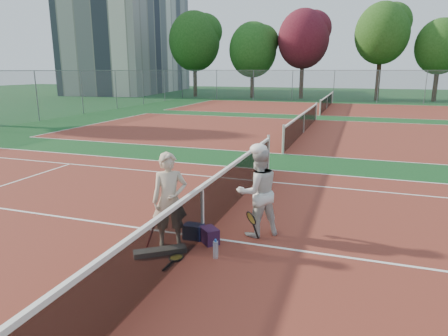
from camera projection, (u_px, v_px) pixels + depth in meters
The scene contains 23 objects.
ground at pixel (203, 237), 7.48m from camera, with size 130.00×130.00×0.00m, color #113E1A.
court_main at pixel (203, 237), 7.48m from camera, with size 23.77×10.97×0.01m, color maroon.
court_far_a at pixel (303, 133), 19.88m from camera, with size 23.77×10.97×0.01m, color maroon.
court_far_b at pixel (327, 108), 32.28m from camera, with size 23.77×10.97×0.01m, color maroon.
net_main at pixel (202, 212), 7.35m from camera, with size 0.10×10.98×1.02m, color black, non-canonical shape.
net_far_a at pixel (304, 122), 19.76m from camera, with size 0.10×10.98×1.02m, color black, non-canonical shape.
net_far_b at pixel (327, 102), 32.16m from camera, with size 0.10×10.98×1.02m, color black, non-canonical shape.
fence_back at pixel (334, 86), 38.36m from camera, with size 32.00×0.06×3.00m, color slate, non-canonical shape.
apartment_block at pixel (132, 36), 54.88m from camera, with size 10.00×22.00×15.00m, color beige.
player_a at pixel (170, 200), 6.96m from camera, with size 0.61×0.40×1.69m, color #C2AE96.
player_b at pixel (258, 192), 7.41m from camera, with size 0.82×0.64×1.69m, color silver.
racket_red at pixel (155, 232), 6.98m from camera, with size 0.23×0.27×0.58m, color maroon, non-canonical shape.
racket_black_held at pixel (251, 226), 7.25m from camera, with size 0.25×0.27×0.57m, color black, non-canonical shape.
racket_spare at pixel (176, 258), 6.63m from camera, with size 0.60×0.27×0.03m, color black, non-canonical shape.
sports_bag_navy at pixel (194, 231), 7.39m from camera, with size 0.35×0.24×0.28m, color #111433.
sports_bag_purple at pixel (210, 235), 7.20m from camera, with size 0.35×0.24×0.29m, color #28102A.
net_cover_canvas at pixel (160, 251), 6.79m from camera, with size 0.88×0.20×0.09m, color slate.
water_bottle at pixel (216, 250), 6.61m from camera, with size 0.09×0.09×0.30m, color silver.
tree_back_0 at pixel (194, 41), 45.01m from camera, with size 5.75×5.75×9.46m.
tree_back_1 at pixel (253, 50), 43.72m from camera, with size 5.19×5.19×8.15m.
tree_back_maroon at pixel (303, 39), 42.13m from camera, with size 5.37×5.37×9.30m.
tree_back_3 at pixel (382, 34), 39.16m from camera, with size 5.20×5.20×9.51m.
tree_back_4 at pixel (440, 47), 38.18m from camera, with size 4.59×4.59×7.85m.
Camera 1 is at (2.62, -6.45, 3.06)m, focal length 32.00 mm.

